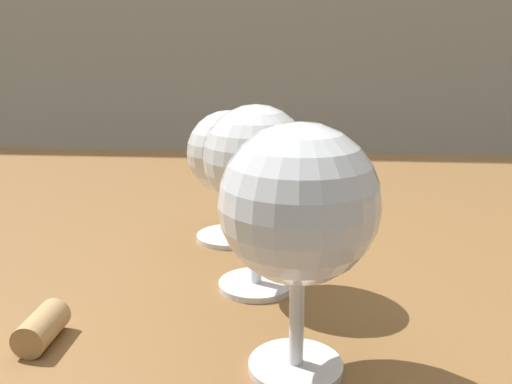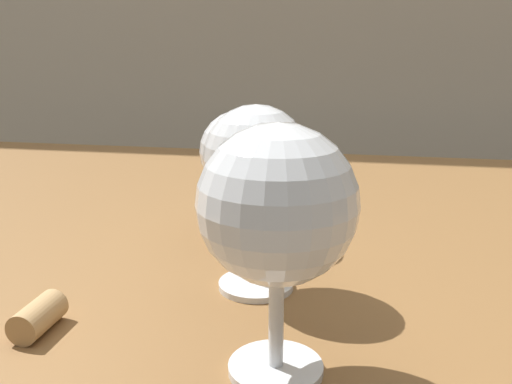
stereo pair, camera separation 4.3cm
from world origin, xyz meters
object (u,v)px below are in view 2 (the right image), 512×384
Objects in this scene: wine_glass_port at (277,210)px; wine_glass_cabernet at (256,161)px; wine_glass_rose at (241,155)px; cork at (38,317)px.

wine_glass_port reaches higher than wine_glass_cabernet.
wine_glass_cabernet is 1.14× the size of wine_glass_rose.
wine_glass_port is at bearing -72.86° from wine_glass_rose.
wine_glass_rose is 0.24m from cork.
wine_glass_rose is at bearing 107.14° from wine_glass_port.
wine_glass_port reaches higher than cork.
wine_glass_cabernet is at bearing 106.46° from wine_glass_port.
cork is (-0.17, 0.02, -0.09)m from wine_glass_port.
wine_glass_cabernet is at bearing -72.17° from wine_glass_rose.
wine_glass_rose is at bearing 107.83° from wine_glass_cabernet.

